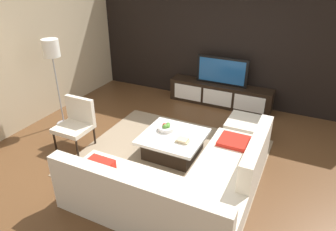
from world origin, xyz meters
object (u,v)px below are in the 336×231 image
media_console (220,95)px  television (222,71)px  coffee_table (173,144)px  fruit_bowl (166,128)px  book_stack (183,140)px  floor_lamp (52,54)px  accent_chair_near (76,120)px  ottoman (246,131)px  sectional_couch (184,185)px

media_console → television: television is taller
coffee_table → fruit_bowl: (-0.18, 0.10, 0.23)m
television → book_stack: television is taller
media_console → television: (0.00, 0.00, 0.56)m
television → book_stack: 2.45m
coffee_table → floor_lamp: bearing=179.8°
accent_chair_near → book_stack: accent_chair_near is taller
fruit_bowl → coffee_table: bearing=-29.0°
television → ottoman: size_ratio=1.64×
book_stack → television: bearing=92.9°
accent_chair_near → book_stack: 1.91m
ottoman → book_stack: book_stack is taller
coffee_table → book_stack: bearing=-28.1°
fruit_bowl → floor_lamp: bearing=-177.8°
ottoman → fruit_bowl: (-1.19, -0.91, 0.23)m
media_console → television: bearing=90.0°
coffee_table → fruit_bowl: 0.31m
television → floor_lamp: floor_lamp is taller
fruit_bowl → book_stack: bearing=-28.5°
coffee_table → book_stack: (0.22, -0.12, 0.20)m
coffee_table → accent_chair_near: size_ratio=1.17×
coffee_table → sectional_couch: bearing=-57.9°
book_stack → fruit_bowl: bearing=151.5°
book_stack → ottoman: bearing=55.1°
media_console → floor_lamp: bearing=-138.2°
sectional_couch → coffee_table: sectional_couch is taller
coffee_table → fruit_bowl: fruit_bowl is taller
sectional_couch → book_stack: sectional_couch is taller
sectional_couch → fruit_bowl: sectional_couch is taller
floor_lamp → fruit_bowl: floor_lamp is taller
television → accent_chair_near: 3.27m
media_console → book_stack: media_console is taller
media_console → ottoman: 1.58m
ottoman → book_stack: (-0.79, -1.13, 0.20)m
media_console → accent_chair_near: accent_chair_near is taller
media_console → coffee_table: bearing=-92.5°
sectional_couch → ottoman: bearing=78.6°
ottoman → sectional_couch: bearing=-101.4°
media_console → sectional_couch: 3.31m
accent_chair_near → ottoman: 3.05m
sectional_couch → coffee_table: (-0.61, 0.97, -0.08)m
media_console → floor_lamp: floor_lamp is taller
sectional_couch → floor_lamp: floor_lamp is taller
coffee_table → floor_lamp: (-2.46, 0.01, 1.24)m
media_console → book_stack: 2.42m
accent_chair_near → sectional_couch: bearing=-3.5°
television → sectional_couch: size_ratio=0.49×
media_console → coffee_table: 2.30m
accent_chair_near → floor_lamp: (-0.79, 0.45, 0.96)m
floor_lamp → book_stack: floor_lamp is taller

